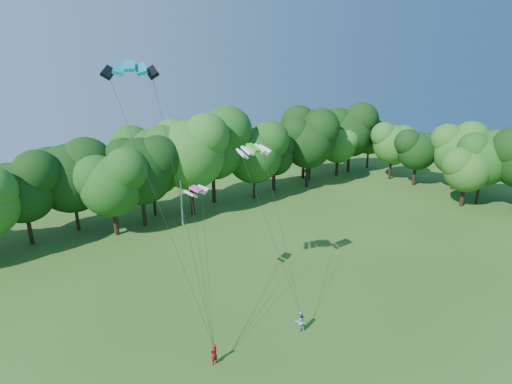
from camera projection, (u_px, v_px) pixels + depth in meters
utility_pole at (181, 196)px, 48.53m from camera, size 1.39×0.68×7.43m
kite_flyer_left at (214, 354)px, 26.51m from camera, size 0.64×0.49×1.55m
kite_flyer_right at (300, 321)px, 29.85m from camera, size 0.98×0.87×1.66m
kite_teal at (130, 66)px, 23.75m from camera, size 3.44×2.46×0.69m
kite_green at (253, 148)px, 30.45m from camera, size 2.72×1.35×0.55m
kite_pink at (196, 189)px, 30.59m from camera, size 2.17×1.65×0.36m
tree_back_center at (139, 162)px, 47.17m from camera, size 8.85×8.85×12.87m
tree_back_east at (304, 135)px, 67.99m from camera, size 8.32×8.32×12.10m
tree_flank_east at (468, 165)px, 54.58m from camera, size 6.52×6.52×9.48m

